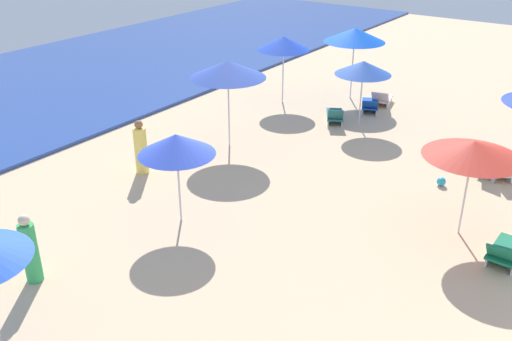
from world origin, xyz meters
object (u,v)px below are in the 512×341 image
(beach_ball_1, at_px, (441,182))
(lounge_chair_6_1, at_px, (382,99))
(lounge_chair_6_0, at_px, (370,105))
(umbrella_6, at_px, (355,35))
(beachgoer_0, at_px, (141,149))
(umbrella_7, at_px, (176,144))
(umbrella_8, at_px, (284,43))
(umbrella_4, at_px, (363,68))
(lounge_chair_5_1, at_px, (493,167))
(lounge_chair_4_0, at_px, (335,115))
(lounge_chair_5_0, at_px, (499,169))
(lounge_chair_0_0, at_px, (506,252))
(umbrella_0, at_px, (473,149))
(umbrella_1, at_px, (228,69))
(beachgoer_2, at_px, (30,250))

(beach_ball_1, bearing_deg, lounge_chair_6_1, 37.64)
(lounge_chair_6_0, xyz_separation_m, beach_ball_1, (-4.60, -4.33, -0.10))
(umbrella_6, relative_size, beachgoer_0, 1.73)
(umbrella_7, xyz_separation_m, umbrella_8, (9.19, 2.93, 0.27))
(umbrella_4, relative_size, lounge_chair_5_1, 1.70)
(lounge_chair_4_0, height_order, umbrella_7, umbrella_7)
(lounge_chair_6_1, height_order, beachgoer_0, beachgoer_0)
(lounge_chair_5_0, bearing_deg, umbrella_8, -44.57)
(lounge_chair_4_0, height_order, umbrella_6, umbrella_6)
(lounge_chair_0_0, bearing_deg, umbrella_7, 23.45)
(umbrella_6, bearing_deg, umbrella_4, -147.57)
(lounge_chair_0_0, xyz_separation_m, umbrella_8, (6.41, 10.00, 2.07))
(umbrella_6, bearing_deg, lounge_chair_6_0, -126.38)
(umbrella_7, relative_size, beachgoer_0, 1.43)
(umbrella_0, distance_m, lounge_chair_5_1, 4.19)
(umbrella_1, xyz_separation_m, lounge_chair_6_1, (6.67, -2.34, -2.31))
(umbrella_8, bearing_deg, umbrella_4, -99.13)
(lounge_chair_4_0, bearing_deg, umbrella_0, 110.57)
(lounge_chair_5_1, relative_size, umbrella_6, 0.49)
(umbrella_1, xyz_separation_m, umbrella_8, (4.70, 0.99, -0.21))
(lounge_chair_5_0, height_order, lounge_chair_6_1, lounge_chair_5_0)
(lounge_chair_5_1, bearing_deg, umbrella_0, 109.94)
(lounge_chair_5_1, distance_m, umbrella_7, 9.28)
(lounge_chair_5_1, bearing_deg, umbrella_1, 35.92)
(lounge_chair_5_0, height_order, lounge_chair_5_1, lounge_chair_5_0)
(lounge_chair_5_0, height_order, lounge_chair_6_0, lounge_chair_5_0)
(umbrella_0, relative_size, lounge_chair_6_0, 1.52)
(lounge_chair_4_0, bearing_deg, lounge_chair_6_0, -135.97)
(lounge_chair_0_0, relative_size, umbrella_4, 0.62)
(lounge_chair_6_1, xyz_separation_m, umbrella_8, (-1.97, 3.33, 2.10))
(lounge_chair_5_1, xyz_separation_m, lounge_chair_6_0, (3.09, 5.31, -0.03))
(lounge_chair_4_0, height_order, beach_ball_1, lounge_chair_4_0)
(umbrella_7, distance_m, beachgoer_0, 3.41)
(umbrella_0, bearing_deg, lounge_chair_5_0, 0.70)
(lounge_chair_6_0, bearing_deg, umbrella_4, 77.39)
(lounge_chair_0_0, relative_size, lounge_chair_6_0, 0.91)
(lounge_chair_5_1, distance_m, umbrella_8, 9.05)
(umbrella_1, height_order, lounge_chair_5_0, umbrella_1)
(lounge_chair_6_0, relative_size, beachgoer_0, 0.97)
(lounge_chair_5_0, bearing_deg, umbrella_0, 59.21)
(beachgoer_0, bearing_deg, umbrella_4, -127.29)
(umbrella_1, height_order, umbrella_7, umbrella_1)
(lounge_chair_0_0, xyz_separation_m, lounge_chair_6_1, (8.38, 6.67, -0.02))
(umbrella_1, xyz_separation_m, lounge_chair_5_0, (2.67, -7.75, -2.29))
(lounge_chair_0_0, distance_m, umbrella_6, 11.85)
(umbrella_1, xyz_separation_m, lounge_chair_6_0, (5.75, -2.27, -2.31))
(lounge_chair_4_0, bearing_deg, umbrella_6, -104.29)
(lounge_chair_0_0, xyz_separation_m, lounge_chair_4_0, (5.64, 7.26, -0.03))
(lounge_chair_6_1, distance_m, umbrella_8, 4.40)
(lounge_chair_5_1, bearing_deg, beachgoer_2, 75.56)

